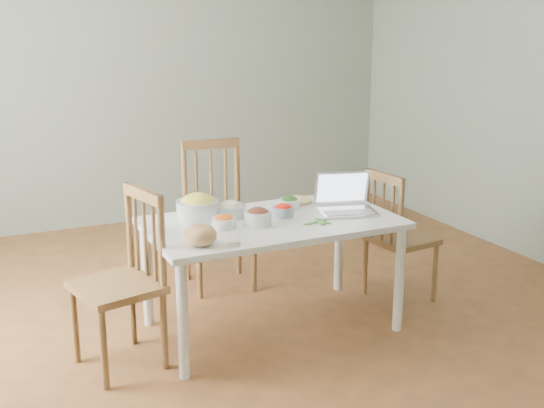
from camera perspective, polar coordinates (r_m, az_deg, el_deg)
name	(u,v)px	position (r m, az deg, el deg)	size (l,w,h in m)	color
floor	(251,318)	(4.49, -1.74, -9.49)	(5.00, 5.00, 0.00)	brown
wall_back	(142,78)	(6.47, -10.83, 10.32)	(5.00, 0.00, 2.70)	gray
dining_table	(272,275)	(4.22, 0.00, -5.95)	(1.51, 0.85, 0.71)	white
chair_far	(219,217)	(4.84, -4.46, -1.05)	(0.46, 0.44, 1.04)	brown
chair_left	(116,283)	(3.81, -12.93, -6.44)	(0.44, 0.42, 0.99)	brown
chair_right	(401,235)	(4.71, 10.78, -2.61)	(0.40, 0.38, 0.91)	brown
bread_boule	(200,235)	(3.65, -6.05, -2.61)	(0.18, 0.18, 0.12)	tan
butter_stick	(231,245)	(3.63, -3.50, -3.41)	(0.10, 0.03, 0.03)	beige
bowl_squash	(198,206)	(4.14, -6.24, -0.21)	(0.26, 0.26, 0.15)	#F6D456
bowl_carrot	(224,221)	(3.95, -4.05, -1.47)	(0.14, 0.14, 0.08)	orange
bowl_onion	(231,209)	(4.16, -3.44, -0.43)	(0.18, 0.18, 0.10)	beige
bowl_mushroom	(258,217)	(3.98, -1.19, -1.08)	(0.16, 0.16, 0.10)	#3B1A13
bowl_redpep	(283,210)	(4.16, 0.95, -0.54)	(0.13, 0.13, 0.08)	#B90B04
bowl_broccoli	(290,202)	(4.34, 1.49, 0.13)	(0.13, 0.13, 0.08)	#153E16
flatbread	(296,201)	(4.50, 2.05, 0.27)	(0.22, 0.22, 0.02)	tan
basil_bunch	(316,221)	(4.04, 3.70, -1.47)	(0.19, 0.19, 0.02)	#207812
laptop	(348,195)	(4.24, 6.40, 0.78)	(0.35, 0.31, 0.24)	silver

